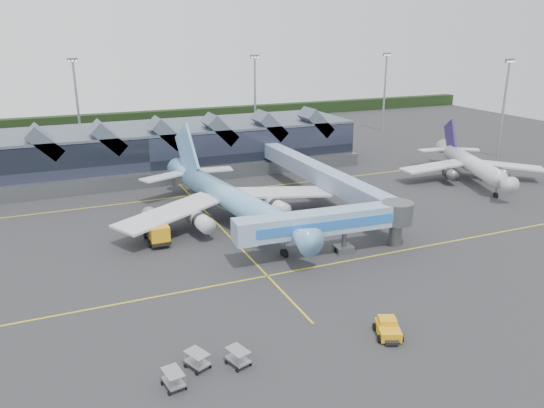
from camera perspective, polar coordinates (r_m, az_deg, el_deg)
name	(u,v)px	position (r m, az deg, el deg)	size (l,w,h in m)	color
ground	(244,252)	(71.54, -2.99, -5.17)	(260.00, 260.00, 0.00)	#2D2D2F
taxi_stripes	(221,228)	(80.33, -5.47, -2.57)	(120.00, 60.00, 0.01)	gold
tree_line_far	(122,119)	(175.23, -15.79, 8.78)	(260.00, 4.00, 4.00)	black
terminal	(141,150)	(112.96, -13.92, 5.61)	(90.00, 22.25, 12.52)	black
light_masts	(235,99)	(132.90, -4.04, 11.22)	(132.40, 42.56, 22.45)	gray
main_airliner	(229,198)	(81.37, -4.69, 0.70)	(36.43, 42.31, 13.61)	#67AAD0
regional_jet	(471,163)	(112.00, 20.57, 4.11)	(27.29, 30.53, 10.79)	silver
jet_bridge	(338,222)	(70.02, 7.10, -1.90)	(25.29, 5.19, 6.26)	#7CADCF
fuel_truck	(154,225)	(77.49, -12.56, -2.20)	(3.12, 10.30, 3.45)	black
pushback_tug	(388,329)	(53.96, 12.37, -12.98)	(3.30, 4.09, 1.65)	orange
baggage_carts	(204,364)	(48.09, -7.37, -16.73)	(7.82, 4.30, 1.53)	#9B9DA3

